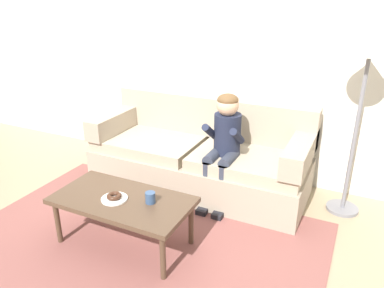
{
  "coord_description": "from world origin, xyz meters",
  "views": [
    {
      "loc": [
        1.52,
        -2.44,
        1.96
      ],
      "look_at": [
        0.13,
        0.45,
        0.65
      ],
      "focal_mm": 34.58,
      "sensor_mm": 36.0,
      "label": 1
    }
  ],
  "objects_px": {
    "coffee_table": "(123,203)",
    "mug": "(150,198)",
    "couch": "(200,157)",
    "floor_lamp": "(369,59)",
    "donut": "(114,196)",
    "toy_controller": "(116,212)",
    "person_child": "(224,139)"
  },
  "relations": [
    {
      "from": "coffee_table",
      "to": "person_child",
      "type": "height_order",
      "value": "person_child"
    },
    {
      "from": "couch",
      "to": "floor_lamp",
      "type": "xyz_separation_m",
      "value": [
        1.46,
        0.15,
        1.11
      ]
    },
    {
      "from": "coffee_table",
      "to": "mug",
      "type": "xyz_separation_m",
      "value": [
        0.24,
        0.04,
        0.09
      ]
    },
    {
      "from": "coffee_table",
      "to": "toy_controller",
      "type": "xyz_separation_m",
      "value": [
        -0.34,
        0.32,
        -0.37
      ]
    },
    {
      "from": "person_child",
      "to": "toy_controller",
      "type": "height_order",
      "value": "person_child"
    },
    {
      "from": "toy_controller",
      "to": "mug",
      "type": "bearing_deg",
      "value": -47.29
    },
    {
      "from": "coffee_table",
      "to": "couch",
      "type": "bearing_deg",
      "value": 83.34
    },
    {
      "from": "person_child",
      "to": "donut",
      "type": "xyz_separation_m",
      "value": [
        -0.53,
        -1.04,
        -0.2
      ]
    },
    {
      "from": "mug",
      "to": "floor_lamp",
      "type": "xyz_separation_m",
      "value": [
        1.36,
        1.31,
        0.97
      ]
    },
    {
      "from": "person_child",
      "to": "donut",
      "type": "height_order",
      "value": "person_child"
    },
    {
      "from": "person_child",
      "to": "coffee_table",
      "type": "bearing_deg",
      "value": -115.71
    },
    {
      "from": "couch",
      "to": "donut",
      "type": "xyz_separation_m",
      "value": [
        -0.18,
        -1.25,
        0.13
      ]
    },
    {
      "from": "mug",
      "to": "floor_lamp",
      "type": "bearing_deg",
      "value": 43.93
    },
    {
      "from": "mug",
      "to": "donut",
      "type": "bearing_deg",
      "value": -163.26
    },
    {
      "from": "toy_controller",
      "to": "person_child",
      "type": "bearing_deg",
      "value": 17.86
    },
    {
      "from": "floor_lamp",
      "to": "toy_controller",
      "type": "bearing_deg",
      "value": -151.93
    },
    {
      "from": "donut",
      "to": "toy_controller",
      "type": "distance_m",
      "value": 0.64
    },
    {
      "from": "couch",
      "to": "coffee_table",
      "type": "distance_m",
      "value": 1.21
    },
    {
      "from": "coffee_table",
      "to": "floor_lamp",
      "type": "bearing_deg",
      "value": 40.23
    },
    {
      "from": "mug",
      "to": "floor_lamp",
      "type": "height_order",
      "value": "floor_lamp"
    },
    {
      "from": "person_child",
      "to": "couch",
      "type": "bearing_deg",
      "value": 148.91
    },
    {
      "from": "couch",
      "to": "toy_controller",
      "type": "bearing_deg",
      "value": -118.43
    },
    {
      "from": "couch",
      "to": "mug",
      "type": "height_order",
      "value": "couch"
    },
    {
      "from": "person_child",
      "to": "toy_controller",
      "type": "relative_size",
      "value": 4.87
    },
    {
      "from": "coffee_table",
      "to": "donut",
      "type": "distance_m",
      "value": 0.1
    },
    {
      "from": "coffee_table",
      "to": "mug",
      "type": "height_order",
      "value": "mug"
    },
    {
      "from": "toy_controller",
      "to": "floor_lamp",
      "type": "distance_m",
      "value": 2.62
    },
    {
      "from": "person_child",
      "to": "floor_lamp",
      "type": "height_order",
      "value": "floor_lamp"
    },
    {
      "from": "toy_controller",
      "to": "floor_lamp",
      "type": "bearing_deg",
      "value": 6.25
    },
    {
      "from": "toy_controller",
      "to": "floor_lamp",
      "type": "height_order",
      "value": "floor_lamp"
    },
    {
      "from": "person_child",
      "to": "donut",
      "type": "distance_m",
      "value": 1.18
    },
    {
      "from": "donut",
      "to": "toy_controller",
      "type": "xyz_separation_m",
      "value": [
        -0.3,
        0.36,
        -0.44
      ]
    }
  ]
}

